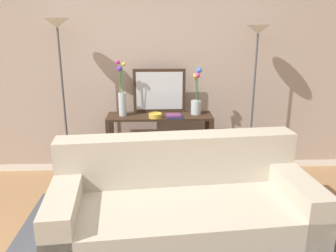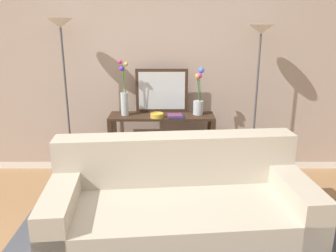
# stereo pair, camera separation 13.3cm
# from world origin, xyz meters

# --- Properties ---
(back_wall) EXTENTS (12.00, 0.15, 2.83)m
(back_wall) POSITION_xyz_m (0.00, 2.10, 1.41)
(back_wall) COLOR white
(back_wall) RESTS_ON ground
(area_rug) EXTENTS (3.02, 2.07, 0.01)m
(area_rug) POSITION_xyz_m (0.44, 0.32, 0.01)
(area_rug) COLOR #474C56
(area_rug) RESTS_ON ground
(couch) EXTENTS (2.29, 1.20, 0.88)m
(couch) POSITION_xyz_m (0.43, 0.48, 0.31)
(couch) COLOR #BCB29E
(couch) RESTS_ON ground
(console_table) EXTENTS (1.23, 0.36, 0.82)m
(console_table) POSITION_xyz_m (0.26, 1.71, 0.56)
(console_table) COLOR #382619
(console_table) RESTS_ON ground
(floor_lamp_left) EXTENTS (0.28, 0.28, 1.91)m
(floor_lamp_left) POSITION_xyz_m (-0.84, 1.69, 1.50)
(floor_lamp_left) COLOR #4C4C51
(floor_lamp_left) RESTS_ON ground
(floor_lamp_right) EXTENTS (0.28, 0.28, 1.85)m
(floor_lamp_right) POSITION_xyz_m (1.35, 1.69, 1.45)
(floor_lamp_right) COLOR #4C4C51
(floor_lamp_right) RESTS_ON ground
(wall_mirror) EXTENTS (0.62, 0.02, 0.52)m
(wall_mirror) POSITION_xyz_m (0.26, 1.86, 1.08)
(wall_mirror) COLOR #382619
(wall_mirror) RESTS_ON console_table
(vase_tall_flowers) EXTENTS (0.11, 0.10, 0.64)m
(vase_tall_flowers) POSITION_xyz_m (-0.17, 1.70, 1.03)
(vase_tall_flowers) COLOR silver
(vase_tall_flowers) RESTS_ON console_table
(vase_short_flowers) EXTENTS (0.12, 0.13, 0.56)m
(vase_short_flowers) POSITION_xyz_m (0.69, 1.73, 1.02)
(vase_short_flowers) COLOR silver
(vase_short_flowers) RESTS_ON console_table
(fruit_bowl) EXTENTS (0.15, 0.15, 0.05)m
(fruit_bowl) POSITION_xyz_m (0.21, 1.59, 0.85)
(fruit_bowl) COLOR gold
(fruit_bowl) RESTS_ON console_table
(book_stack) EXTENTS (0.19, 0.16, 0.03)m
(book_stack) POSITION_xyz_m (0.42, 1.60, 0.84)
(book_stack) COLOR navy
(book_stack) RESTS_ON console_table
(book_row_under_console) EXTENTS (0.40, 0.17, 0.13)m
(book_row_under_console) POSITION_xyz_m (-0.04, 1.71, 0.06)
(book_row_under_console) COLOR #BC3328
(book_row_under_console) RESTS_ON ground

